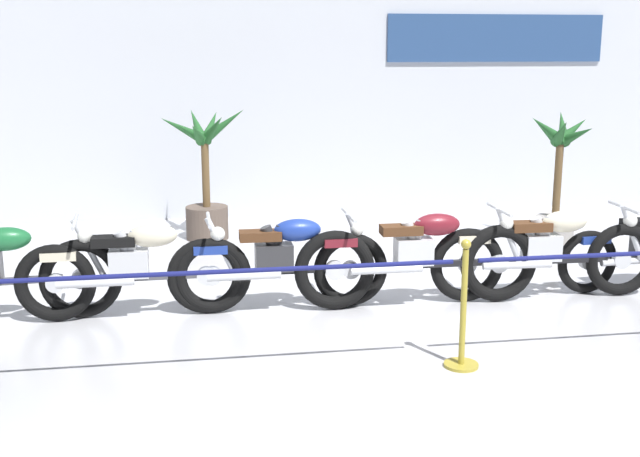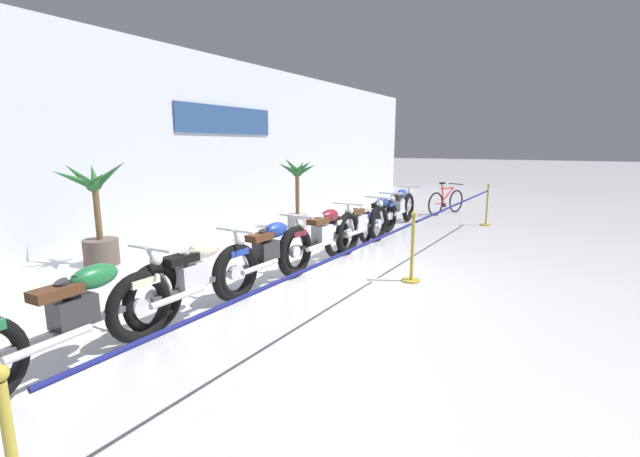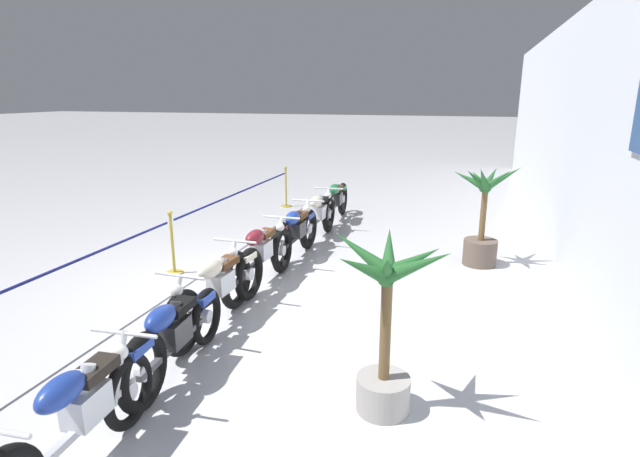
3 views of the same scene
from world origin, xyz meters
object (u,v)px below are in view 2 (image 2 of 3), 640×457
at_px(motorcycle_blue_6, 399,208).
at_px(stanchion_far_left, 374,252).
at_px(stanchion_mid_left, 412,258).
at_px(potted_palm_left_of_row, 297,194).
at_px(motorcycle_maroon_3, 324,237).
at_px(motorcycle_green_0, 81,316).
at_px(motorcycle_blue_2, 269,254).
at_px(motorcycle_cream_1, 195,279).
at_px(stanchion_mid_right, 487,211).
at_px(motorcycle_blue_5, 380,216).
at_px(bicycle, 446,202).
at_px(motorcycle_cream_4, 360,225).
at_px(potted_palm_right_of_row, 97,220).

xyz_separation_m(motorcycle_blue_6, stanchion_far_left, (-5.38, -1.82, 0.27)).
distance_m(stanchion_far_left, stanchion_mid_left, 1.39).
relative_size(potted_palm_left_of_row, stanchion_far_left, 0.17).
bearing_deg(motorcycle_maroon_3, motorcycle_green_0, 178.76).
distance_m(motorcycle_green_0, potted_palm_left_of_row, 6.96).
bearing_deg(motorcycle_blue_2, motorcycle_blue_6, 1.65).
xyz_separation_m(motorcycle_cream_1, stanchion_mid_right, (8.01, -1.66, -0.11)).
height_order(motorcycle_cream_1, stanchion_mid_left, stanchion_mid_left).
distance_m(motorcycle_blue_5, potted_palm_left_of_row, 2.19).
bearing_deg(motorcycle_blue_6, stanchion_mid_right, -53.96).
distance_m(motorcycle_green_0, motorcycle_blue_6, 8.01).
relative_size(stanchion_far_left, stanchion_mid_left, 10.04).
relative_size(motorcycle_blue_5, stanchion_mid_left, 2.11).
height_order(motorcycle_blue_2, motorcycle_blue_5, motorcycle_blue_2).
bearing_deg(bicycle, stanchion_mid_left, -168.21).
distance_m(motorcycle_cream_4, motorcycle_blue_6, 2.62).
bearing_deg(stanchion_mid_right, stanchion_far_left, 180.00).
relative_size(bicycle, stanchion_mid_left, 1.54).
relative_size(motorcycle_green_0, motorcycle_blue_5, 1.08).
relative_size(motorcycle_blue_2, stanchion_far_left, 0.20).
bearing_deg(stanchion_mid_right, potted_palm_right_of_row, 146.75).
bearing_deg(stanchion_far_left, motorcycle_blue_2, 87.88).
bearing_deg(motorcycle_maroon_3, motorcycle_cream_4, 0.66).
height_order(motorcycle_cream_1, potted_palm_left_of_row, potted_palm_left_of_row).
bearing_deg(motorcycle_blue_5, stanchion_mid_left, -147.40).
height_order(motorcycle_blue_5, stanchion_mid_left, stanchion_mid_left).
xyz_separation_m(stanchion_mid_left, stanchion_mid_right, (5.36, 0.00, 0.00)).
bearing_deg(motorcycle_blue_5, motorcycle_green_0, -179.33).
xyz_separation_m(motorcycle_green_0, motorcycle_blue_5, (6.69, 0.08, -0.02)).
xyz_separation_m(motorcycle_blue_5, stanchion_far_left, (-4.06, -1.74, 0.28)).
height_order(motorcycle_green_0, motorcycle_cream_4, motorcycle_green_0).
height_order(motorcycle_blue_5, potted_palm_left_of_row, potted_palm_left_of_row).
distance_m(motorcycle_maroon_3, potted_palm_left_of_row, 3.45).
distance_m(potted_palm_right_of_row, stanchion_mid_left, 5.16).
distance_m(motorcycle_cream_4, potted_palm_right_of_row, 4.63).
height_order(motorcycle_blue_2, stanchion_mid_left, stanchion_mid_left).
bearing_deg(stanchion_mid_left, motorcycle_blue_5, 32.60).
bearing_deg(motorcycle_maroon_3, bicycle, -1.63).
height_order(motorcycle_maroon_3, potted_palm_left_of_row, potted_palm_left_of_row).
distance_m(motorcycle_cream_1, stanchion_far_left, 2.13).
relative_size(motorcycle_cream_1, potted_palm_right_of_row, 1.23).
relative_size(motorcycle_cream_4, stanchion_far_left, 0.23).
bearing_deg(potted_palm_left_of_row, potted_palm_right_of_row, 169.05).
distance_m(motorcycle_cream_4, stanchion_mid_left, 2.14).
distance_m(motorcycle_green_0, potted_palm_right_of_row, 3.74).
bearing_deg(bicycle, motorcycle_cream_1, 178.33).
xyz_separation_m(motorcycle_green_0, motorcycle_blue_2, (2.69, 0.00, -0.01)).
height_order(motorcycle_green_0, stanchion_mid_right, stanchion_mid_right).
height_order(motorcycle_cream_1, stanchion_mid_right, stanchion_mid_right).
distance_m(motorcycle_blue_5, bicycle, 3.95).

